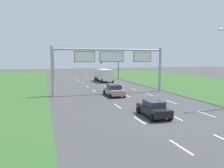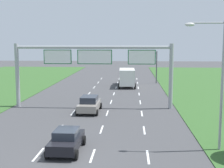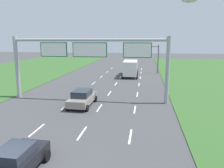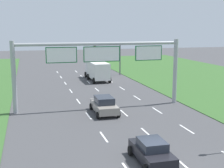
{
  "view_description": "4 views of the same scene",
  "coord_description": "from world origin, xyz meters",
  "px_view_note": "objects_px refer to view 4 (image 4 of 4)",
  "views": [
    {
      "loc": [
        -9.45,
        -16.84,
        5.32
      ],
      "look_at": [
        0.32,
        14.75,
        1.43
      ],
      "focal_mm": 35.0,
      "sensor_mm": 36.0,
      "label": 1
    },
    {
      "loc": [
        4.17,
        -18.84,
        7.13
      ],
      "look_at": [
        1.96,
        16.36,
        2.4
      ],
      "focal_mm": 50.0,
      "sensor_mm": 36.0,
      "label": 2
    },
    {
      "loc": [
        6.17,
        -8.26,
        6.66
      ],
      "look_at": [
        2.24,
        16.98,
        1.42
      ],
      "focal_mm": 35.0,
      "sensor_mm": 36.0,
      "label": 3
    },
    {
      "loc": [
        -7.13,
        -15.98,
        8.22
      ],
      "look_at": [
        1.31,
        14.78,
        2.4
      ],
      "focal_mm": 50.0,
      "sensor_mm": 36.0,
      "label": 4
    }
  ],
  "objects_px": {
    "car_lead_silver": "(152,151)",
    "box_truck": "(97,70)",
    "sign_gantry": "(101,60)",
    "traffic_light_mast": "(109,53)",
    "car_near_red": "(104,105)"
  },
  "relations": [
    {
      "from": "car_lead_silver",
      "to": "box_truck",
      "type": "height_order",
      "value": "box_truck"
    },
    {
      "from": "car_lead_silver",
      "to": "sign_gantry",
      "type": "distance_m",
      "value": 14.53
    },
    {
      "from": "car_lead_silver",
      "to": "sign_gantry",
      "type": "bearing_deg",
      "value": 90.2
    },
    {
      "from": "box_truck",
      "to": "sign_gantry",
      "type": "height_order",
      "value": "sign_gantry"
    },
    {
      "from": "box_truck",
      "to": "car_lead_silver",
      "type": "bearing_deg",
      "value": -97.84
    },
    {
      "from": "sign_gantry",
      "to": "traffic_light_mast",
      "type": "bearing_deg",
      "value": 73.09
    },
    {
      "from": "sign_gantry",
      "to": "car_near_red",
      "type": "bearing_deg",
      "value": -97.04
    },
    {
      "from": "car_near_red",
      "to": "sign_gantry",
      "type": "distance_m",
      "value": 4.68
    },
    {
      "from": "box_truck",
      "to": "sign_gantry",
      "type": "bearing_deg",
      "value": -102.45
    },
    {
      "from": "car_near_red",
      "to": "box_truck",
      "type": "xyz_separation_m",
      "value": [
        3.57,
        19.01,
        0.77
      ]
    },
    {
      "from": "traffic_light_mast",
      "to": "sign_gantry",
      "type": "bearing_deg",
      "value": -106.91
    },
    {
      "from": "box_truck",
      "to": "traffic_light_mast",
      "type": "bearing_deg",
      "value": 52.94
    },
    {
      "from": "car_near_red",
      "to": "car_lead_silver",
      "type": "xyz_separation_m",
      "value": [
        0.08,
        -11.74,
        -0.07
      ]
    },
    {
      "from": "sign_gantry",
      "to": "traffic_light_mast",
      "type": "relative_size",
      "value": 3.08
    },
    {
      "from": "car_near_red",
      "to": "sign_gantry",
      "type": "height_order",
      "value": "sign_gantry"
    }
  ]
}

